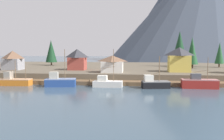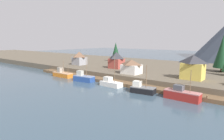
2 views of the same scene
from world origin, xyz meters
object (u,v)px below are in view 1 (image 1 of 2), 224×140
Objects in this scene: fishing_boat_orange at (13,81)px; conifer_mid_left at (193,54)px; fishing_boat_red at (199,83)px; conifer_back_left at (192,50)px; conifer_mid_right at (220,53)px; house_red at (77,59)px; fishing_boat_blue at (60,82)px; house_white at (112,64)px; house_grey at (13,60)px; house_yellow at (179,59)px; conifer_near_right at (51,51)px; fishing_boat_black at (155,83)px; fishing_boat_white at (107,83)px; conifer_near_left at (180,47)px.

conifer_mid_left reaches higher than fishing_boat_orange.
conifer_back_left is (6.36, 36.51, 7.66)m from fishing_boat_red.
house_red is at bearing -162.90° from conifer_mid_right.
fishing_boat_blue reaches higher than house_white.
fishing_boat_red is 1.31× the size of house_white.
fishing_boat_orange is 12.61m from fishing_boat_blue.
house_white is 0.75× the size of conifer_mid_left.
house_grey is 64.79m from conifer_back_left.
conifer_back_left is (40.32, 37.11, 7.70)m from fishing_boat_blue.
house_white is (-21.89, 10.85, 3.77)m from fishing_boat_red.
conifer_near_right is (-47.47, 22.67, 2.08)m from house_yellow.
fishing_boat_blue is at bearing -177.86° from fishing_boat_red.
fishing_boat_black is at bearing -20.50° from house_grey.
fishing_boat_orange is at bearing -145.33° from conifer_back_left.
house_yellow reaches higher than fishing_boat_blue.
conifer_near_right reaches higher than fishing_boat_orange.
conifer_mid_left is (15.24, 28.50, 6.41)m from fishing_boat_black.
house_yellow is at bearing 17.17° from fishing_boat_blue.
fishing_boat_black is (23.45, -0.05, -0.12)m from fishing_boat_blue.
fishing_boat_white reaches higher than house_red.
fishing_boat_blue is 35.41m from house_yellow.
house_red is at bearing 173.69° from house_yellow.
fishing_boat_white reaches higher than house_grey.
conifer_back_left reaches higher than fishing_boat_red.
house_red is at bearing -154.02° from conifer_near_left.
conifer_near_left is at bearing 37.21° from fishing_boat_blue.
conifer_back_left is at bearing 81.24° from fishing_boat_red.
fishing_boat_red is at bearing 1.67° from fishing_boat_white.
fishing_boat_black is 1.13× the size of house_red.
conifer_mid_right is (15.42, 33.13, 6.49)m from fishing_boat_red.
conifer_back_left reaches higher than house_white.
fishing_boat_black is 1.24× the size of house_grey.
conifer_near_right is (-15.78, 37.65, 7.10)m from fishing_boat_blue.
conifer_mid_left is at bearing -9.60° from conifer_near_right.
house_white is at bearing 90.06° from fishing_boat_white.
conifer_mid_right reaches higher than fishing_boat_black.
conifer_near_left is at bearing 88.86° from fishing_boat_red.
conifer_near_left is at bearing 62.55° from fishing_boat_black.
conifer_near_right is at bearing 136.76° from house_white.
fishing_boat_red is at bearing -1.15° from fishing_boat_orange.
conifer_near_left is at bearing -2.09° from conifer_near_right.
house_yellow reaches higher than fishing_boat_white.
house_yellow is 0.80× the size of conifer_mid_right.
conifer_back_left is (1.64, 8.67, 1.41)m from conifer_mid_left.
house_red is 24.85m from conifer_near_right.
fishing_boat_red is 62.43m from conifer_near_right.
house_yellow reaches higher than fishing_boat_black.
fishing_boat_white is at bearing -56.48° from house_red.
fishing_boat_red is at bearing -16.20° from house_grey.
house_red is 44.61m from conifer_back_left.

